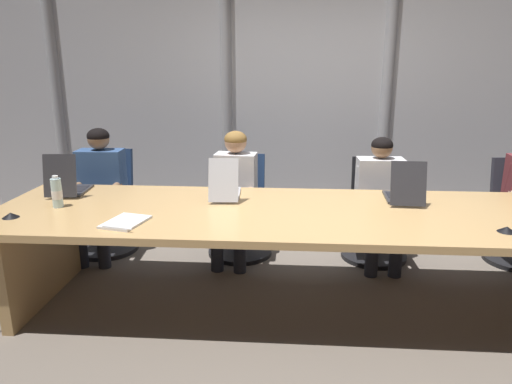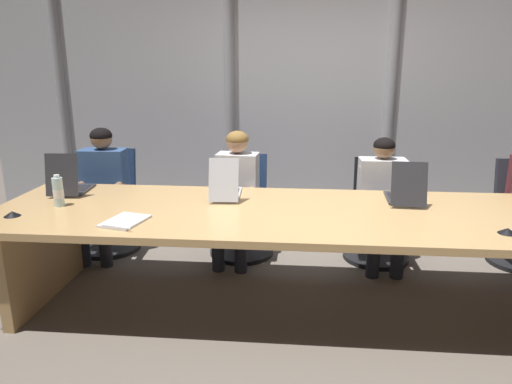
{
  "view_description": "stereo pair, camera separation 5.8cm",
  "coord_description": "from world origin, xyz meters",
  "px_view_note": "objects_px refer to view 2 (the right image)",
  "views": [
    {
      "loc": [
        -0.19,
        -3.12,
        1.74
      ],
      "look_at": [
        -0.42,
        0.11,
        0.85
      ],
      "focal_mm": 32.73,
      "sensor_mm": 36.0,
      "label": 1
    },
    {
      "loc": [
        -0.13,
        -3.12,
        1.74
      ],
      "look_at": [
        -0.42,
        0.11,
        0.85
      ],
      "focal_mm": 32.73,
      "sensor_mm": 36.0,
      "label": 2
    }
  ],
  "objects_px": {
    "laptop_left_mid": "(226,189)",
    "person_center": "(383,195)",
    "office_chair_center": "(377,222)",
    "water_bottle_primary": "(58,192)",
    "person_left_end": "(102,185)",
    "conference_mic_middle": "(12,214)",
    "office_chair_left_end": "(109,213)",
    "laptop_left_end": "(70,185)",
    "office_chair_left_mid": "(242,218)",
    "conference_mic_left_side": "(507,231)",
    "spiral_notepad": "(125,221)",
    "person_left_mid": "(236,189)",
    "laptop_center": "(405,194)"
  },
  "relations": [
    {
      "from": "spiral_notepad",
      "to": "person_left_mid",
      "type": "bearing_deg",
      "value": 79.01
    },
    {
      "from": "laptop_center",
      "to": "person_center",
      "type": "xyz_separation_m",
      "value": [
        -0.05,
        0.59,
        -0.18
      ]
    },
    {
      "from": "laptop_left_mid",
      "to": "water_bottle_primary",
      "type": "xyz_separation_m",
      "value": [
        -1.16,
        -0.34,
        0.04
      ]
    },
    {
      "from": "office_chair_left_end",
      "to": "person_left_end",
      "type": "xyz_separation_m",
      "value": [
        0.02,
        -0.15,
        0.32
      ]
    },
    {
      "from": "spiral_notepad",
      "to": "office_chair_center",
      "type": "bearing_deg",
      "value": 50.35
    },
    {
      "from": "person_left_mid",
      "to": "spiral_notepad",
      "type": "xyz_separation_m",
      "value": [
        -0.56,
        -1.23,
        0.1
      ]
    },
    {
      "from": "person_left_end",
      "to": "conference_mic_middle",
      "type": "relative_size",
      "value": 10.78
    },
    {
      "from": "office_chair_center",
      "to": "water_bottle_primary",
      "type": "bearing_deg",
      "value": -64.29
    },
    {
      "from": "office_chair_center",
      "to": "person_center",
      "type": "xyz_separation_m",
      "value": [
        0.0,
        -0.16,
        0.3
      ]
    },
    {
      "from": "person_center",
      "to": "water_bottle_primary",
      "type": "distance_m",
      "value": 2.63
    },
    {
      "from": "laptop_center",
      "to": "person_left_mid",
      "type": "relative_size",
      "value": 0.37
    },
    {
      "from": "office_chair_center",
      "to": "person_left_end",
      "type": "xyz_separation_m",
      "value": [
        -2.53,
        -0.15,
        0.34
      ]
    },
    {
      "from": "laptop_left_end",
      "to": "office_chair_left_mid",
      "type": "distance_m",
      "value": 1.55
    },
    {
      "from": "laptop_left_mid",
      "to": "spiral_notepad",
      "type": "bearing_deg",
      "value": 136.17
    },
    {
      "from": "person_left_end",
      "to": "water_bottle_primary",
      "type": "height_order",
      "value": "person_left_end"
    },
    {
      "from": "office_chair_left_end",
      "to": "spiral_notepad",
      "type": "bearing_deg",
      "value": 29.38
    },
    {
      "from": "laptop_left_mid",
      "to": "office_chair_center",
      "type": "distance_m",
      "value": 1.56
    },
    {
      "from": "person_left_end",
      "to": "office_chair_left_end",
      "type": "bearing_deg",
      "value": -175.29
    },
    {
      "from": "person_left_end",
      "to": "laptop_center",
      "type": "bearing_deg",
      "value": 74.67
    },
    {
      "from": "laptop_left_mid",
      "to": "conference_mic_middle",
      "type": "bearing_deg",
      "value": 110.32
    },
    {
      "from": "person_center",
      "to": "conference_mic_left_side",
      "type": "distance_m",
      "value": 1.33
    },
    {
      "from": "person_left_end",
      "to": "conference_mic_middle",
      "type": "distance_m",
      "value": 1.19
    },
    {
      "from": "office_chair_left_end",
      "to": "person_left_mid",
      "type": "bearing_deg",
      "value": 85.49
    },
    {
      "from": "person_center",
      "to": "spiral_notepad",
      "type": "xyz_separation_m",
      "value": [
        -1.85,
        -1.23,
        0.12
      ]
    },
    {
      "from": "office_chair_left_end",
      "to": "laptop_center",
      "type": "bearing_deg",
      "value": 76.61
    },
    {
      "from": "water_bottle_primary",
      "to": "conference_mic_middle",
      "type": "bearing_deg",
      "value": -128.57
    },
    {
      "from": "office_chair_left_end",
      "to": "conference_mic_middle",
      "type": "relative_size",
      "value": 8.69
    },
    {
      "from": "laptop_left_mid",
      "to": "office_chair_center",
      "type": "bearing_deg",
      "value": -63.96
    },
    {
      "from": "office_chair_left_end",
      "to": "water_bottle_primary",
      "type": "relative_size",
      "value": 4.13
    },
    {
      "from": "laptop_center",
      "to": "conference_mic_middle",
      "type": "xyz_separation_m",
      "value": [
        -2.71,
        -0.58,
        -0.04
      ]
    },
    {
      "from": "laptop_left_mid",
      "to": "person_center",
      "type": "distance_m",
      "value": 1.43
    },
    {
      "from": "laptop_center",
      "to": "spiral_notepad",
      "type": "xyz_separation_m",
      "value": [
        -1.9,
        -0.64,
        -0.05
      ]
    },
    {
      "from": "laptop_center",
      "to": "office_chair_left_mid",
      "type": "bearing_deg",
      "value": 63.6
    },
    {
      "from": "water_bottle_primary",
      "to": "conference_mic_left_side",
      "type": "bearing_deg",
      "value": -5.79
    },
    {
      "from": "office_chair_left_mid",
      "to": "office_chair_center",
      "type": "xyz_separation_m",
      "value": [
        1.25,
        -0.0,
        -0.0
      ]
    },
    {
      "from": "laptop_center",
      "to": "person_center",
      "type": "relative_size",
      "value": 0.39
    },
    {
      "from": "person_left_end",
      "to": "person_center",
      "type": "relative_size",
      "value": 1.05
    },
    {
      "from": "office_chair_center",
      "to": "laptop_left_end",
      "type": "bearing_deg",
      "value": -71.97
    },
    {
      "from": "office_chair_left_mid",
      "to": "conference_mic_left_side",
      "type": "bearing_deg",
      "value": 52.76
    },
    {
      "from": "person_left_end",
      "to": "conference_mic_middle",
      "type": "bearing_deg",
      "value": -8.3
    },
    {
      "from": "laptop_left_end",
      "to": "office_chair_left_mid",
      "type": "bearing_deg",
      "value": -65.34
    },
    {
      "from": "laptop_left_mid",
      "to": "laptop_left_end",
      "type": "bearing_deg",
      "value": 86.5
    },
    {
      "from": "laptop_left_end",
      "to": "person_center",
      "type": "height_order",
      "value": "person_center"
    },
    {
      "from": "office_chair_left_mid",
      "to": "person_left_mid",
      "type": "distance_m",
      "value": 0.36
    },
    {
      "from": "conference_mic_middle",
      "to": "person_left_end",
      "type": "bearing_deg",
      "value": 84.07
    },
    {
      "from": "conference_mic_left_side",
      "to": "spiral_notepad",
      "type": "relative_size",
      "value": 0.32
    },
    {
      "from": "office_chair_center",
      "to": "person_left_mid",
      "type": "xyz_separation_m",
      "value": [
        -1.29,
        -0.15,
        0.33
      ]
    },
    {
      "from": "person_left_mid",
      "to": "conference_mic_middle",
      "type": "relative_size",
      "value": 10.66
    },
    {
      "from": "laptop_left_end",
      "to": "person_left_end",
      "type": "bearing_deg",
      "value": -5.38
    },
    {
      "from": "office_chair_left_end",
      "to": "water_bottle_primary",
      "type": "height_order",
      "value": "water_bottle_primary"
    }
  ]
}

